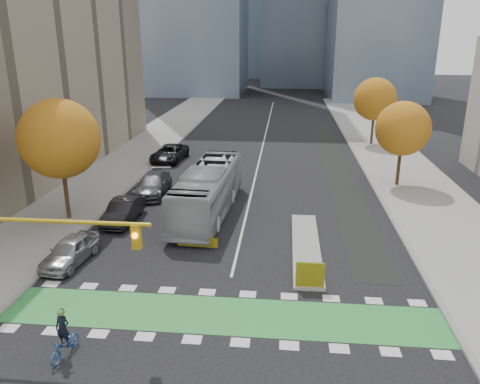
% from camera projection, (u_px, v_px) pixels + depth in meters
% --- Properties ---
extents(ground, '(300.00, 300.00, 0.00)m').
position_uv_depth(ground, '(217.00, 335.00, 19.59)').
color(ground, black).
rests_on(ground, ground).
extents(sidewalk_west, '(7.00, 120.00, 0.15)m').
position_uv_depth(sidewalk_west, '(94.00, 183.00, 39.72)').
color(sidewalk_west, gray).
rests_on(sidewalk_west, ground).
extents(sidewalk_east, '(7.00, 120.00, 0.15)m').
position_uv_depth(sidewalk_east, '(421.00, 193.00, 37.19)').
color(sidewalk_east, gray).
rests_on(sidewalk_east, ground).
extents(curb_west, '(0.30, 120.00, 0.16)m').
position_uv_depth(curb_west, '(134.00, 185.00, 39.39)').
color(curb_west, gray).
rests_on(curb_west, ground).
extents(curb_east, '(0.30, 120.00, 0.16)m').
position_uv_depth(curb_east, '(376.00, 192.00, 37.52)').
color(curb_east, gray).
rests_on(curb_east, ground).
extents(bike_crossing, '(20.00, 3.00, 0.01)m').
position_uv_depth(bike_crossing, '(222.00, 315.00, 21.00)').
color(bike_crossing, green).
rests_on(bike_crossing, ground).
extents(centre_line, '(0.15, 70.00, 0.01)m').
position_uv_depth(centre_line, '(264.00, 139.00, 57.37)').
color(centre_line, silver).
rests_on(centre_line, ground).
extents(bike_lane_paint, '(2.50, 50.00, 0.01)m').
position_uv_depth(bike_lane_paint, '(334.00, 161.00, 47.22)').
color(bike_lane_paint, black).
rests_on(bike_lane_paint, ground).
extents(median_island, '(1.60, 10.00, 0.16)m').
position_uv_depth(median_island, '(306.00, 247.00, 27.69)').
color(median_island, gray).
rests_on(median_island, ground).
extents(hazard_board, '(1.40, 0.12, 1.30)m').
position_uv_depth(hazard_board, '(310.00, 275.00, 22.93)').
color(hazard_board, yellow).
rests_on(hazard_board, median_island).
extents(tree_west, '(5.20, 5.20, 8.22)m').
position_uv_depth(tree_west, '(60.00, 139.00, 30.28)').
color(tree_west, '#332114').
rests_on(tree_west, ground).
extents(tree_east_near, '(4.40, 4.40, 7.08)m').
position_uv_depth(tree_east_near, '(403.00, 129.00, 37.72)').
color(tree_east_near, '#332114').
rests_on(tree_east_near, ground).
extents(tree_east_far, '(4.80, 4.80, 7.65)m').
position_uv_depth(tree_east_far, '(375.00, 99.00, 52.67)').
color(tree_east_far, '#332114').
rests_on(tree_east_far, ground).
extents(traffic_signal_west, '(8.53, 0.56, 5.20)m').
position_uv_depth(traffic_signal_west, '(17.00, 245.00, 18.58)').
color(traffic_signal_west, '#BF9914').
rests_on(traffic_signal_west, ground).
extents(cyclist, '(0.90, 1.87, 2.07)m').
position_uv_depth(cyclist, '(64.00, 341.00, 18.12)').
color(cyclist, '#22529F').
rests_on(cyclist, ground).
extents(bus, '(3.58, 12.43, 3.42)m').
position_uv_depth(bus, '(208.00, 190.00, 32.66)').
color(bus, '#A4A9AC').
rests_on(bus, ground).
extents(parked_car_a, '(2.20, 4.49, 1.47)m').
position_uv_depth(parked_car_a, '(70.00, 250.00, 25.68)').
color(parked_car_a, '#9D9EA3').
rests_on(parked_car_a, ground).
extents(parked_car_b, '(1.75, 4.70, 1.54)m').
position_uv_depth(parked_car_b, '(123.00, 211.00, 31.43)').
color(parked_car_b, black).
rests_on(parked_car_b, ground).
extents(parked_car_c, '(2.45, 5.62, 1.61)m').
position_uv_depth(parked_car_c, '(153.00, 184.00, 37.02)').
color(parked_car_c, '#4D4E53').
rests_on(parked_car_c, ground).
extents(parked_car_d, '(3.19, 6.00, 1.61)m').
position_uv_depth(parked_car_d, '(169.00, 153.00, 46.97)').
color(parked_car_d, black).
rests_on(parked_car_d, ground).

